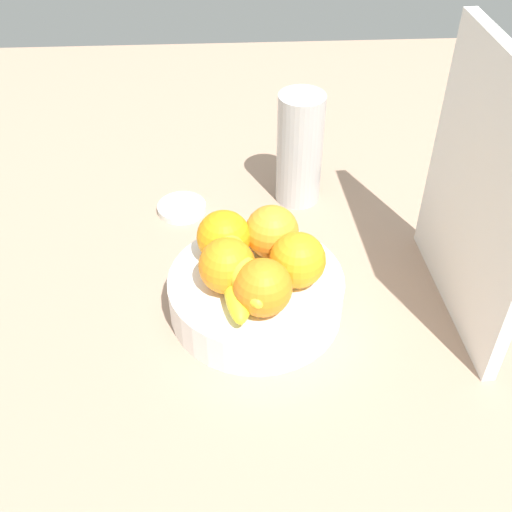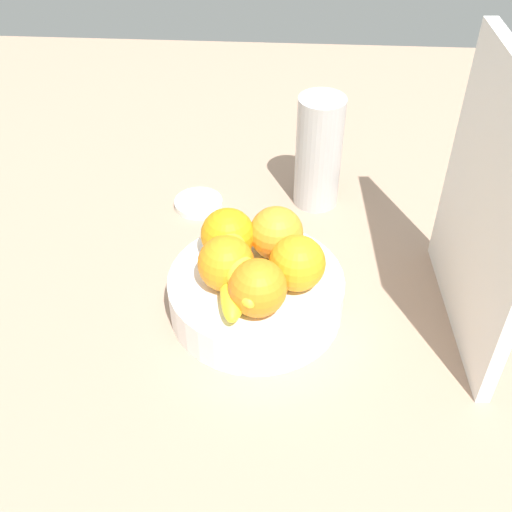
{
  "view_description": "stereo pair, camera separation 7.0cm",
  "coord_description": "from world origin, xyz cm",
  "px_view_note": "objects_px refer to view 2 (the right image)",
  "views": [
    {
      "loc": [
        62.17,
        -2.1,
        63.46
      ],
      "look_at": [
        1.12,
        1.14,
        9.78
      ],
      "focal_mm": 44.44,
      "sensor_mm": 36.0,
      "label": 1
    },
    {
      "loc": [
        62.14,
        4.94,
        63.46
      ],
      "look_at": [
        1.12,
        1.14,
        9.78
      ],
      "focal_mm": 44.44,
      "sensor_mm": 36.0,
      "label": 2
    }
  ],
  "objects_px": {
    "orange_back_right": "(258,288)",
    "jar_lid": "(198,203)",
    "orange_front_left": "(297,263)",
    "banana_bunch": "(236,267)",
    "thermos_tumbler": "(319,152)",
    "cutting_board": "(487,213)",
    "orange_front_right": "(276,233)",
    "fruit_bowl": "(256,294)",
    "orange_back_left": "(226,263)",
    "orange_center": "(228,235)"
  },
  "relations": [
    {
      "from": "orange_front_left",
      "to": "orange_back_left",
      "type": "distance_m",
      "value": 0.09
    },
    {
      "from": "orange_back_right",
      "to": "jar_lid",
      "type": "relative_size",
      "value": 0.92
    },
    {
      "from": "orange_back_left",
      "to": "orange_center",
      "type": "bearing_deg",
      "value": -176.86
    },
    {
      "from": "banana_bunch",
      "to": "jar_lid",
      "type": "distance_m",
      "value": 0.27
    },
    {
      "from": "fruit_bowl",
      "to": "cutting_board",
      "type": "distance_m",
      "value": 0.31
    },
    {
      "from": "orange_front_left",
      "to": "banana_bunch",
      "type": "height_order",
      "value": "orange_front_left"
    },
    {
      "from": "fruit_bowl",
      "to": "orange_front_left",
      "type": "relative_size",
      "value": 3.21
    },
    {
      "from": "orange_center",
      "to": "jar_lid",
      "type": "relative_size",
      "value": 0.92
    },
    {
      "from": "fruit_bowl",
      "to": "cutting_board",
      "type": "xyz_separation_m",
      "value": [
        -0.0,
        0.27,
        0.15
      ]
    },
    {
      "from": "fruit_bowl",
      "to": "jar_lid",
      "type": "xyz_separation_m",
      "value": [
        -0.23,
        -0.11,
        -0.02
      ]
    },
    {
      "from": "fruit_bowl",
      "to": "jar_lid",
      "type": "bearing_deg",
      "value": -154.5
    },
    {
      "from": "orange_back_right",
      "to": "jar_lid",
      "type": "bearing_deg",
      "value": -157.99
    },
    {
      "from": "orange_back_left",
      "to": "orange_back_right",
      "type": "relative_size",
      "value": 1.0
    },
    {
      "from": "orange_center",
      "to": "banana_bunch",
      "type": "xyz_separation_m",
      "value": [
        0.06,
        0.02,
        -0.01
      ]
    },
    {
      "from": "thermos_tumbler",
      "to": "orange_back_left",
      "type": "bearing_deg",
      "value": -24.0
    },
    {
      "from": "orange_front_left",
      "to": "orange_back_right",
      "type": "xyz_separation_m",
      "value": [
        0.05,
        -0.05,
        0.0
      ]
    },
    {
      "from": "banana_bunch",
      "to": "thermos_tumbler",
      "type": "bearing_deg",
      "value": 158.31
    },
    {
      "from": "fruit_bowl",
      "to": "orange_back_left",
      "type": "xyz_separation_m",
      "value": [
        0.01,
        -0.04,
        0.07
      ]
    },
    {
      "from": "orange_back_left",
      "to": "jar_lid",
      "type": "height_order",
      "value": "orange_back_left"
    },
    {
      "from": "cutting_board",
      "to": "jar_lid",
      "type": "relative_size",
      "value": 4.52
    },
    {
      "from": "banana_bunch",
      "to": "thermos_tumbler",
      "type": "height_order",
      "value": "thermos_tumbler"
    },
    {
      "from": "orange_back_left",
      "to": "orange_back_right",
      "type": "height_order",
      "value": "same"
    },
    {
      "from": "jar_lid",
      "to": "thermos_tumbler",
      "type": "bearing_deg",
      "value": 98.3
    },
    {
      "from": "orange_front_right",
      "to": "orange_center",
      "type": "relative_size",
      "value": 1.0
    },
    {
      "from": "cutting_board",
      "to": "jar_lid",
      "type": "height_order",
      "value": "cutting_board"
    },
    {
      "from": "orange_front_left",
      "to": "orange_center",
      "type": "xyz_separation_m",
      "value": [
        -0.05,
        -0.09,
        0.0
      ]
    },
    {
      "from": "orange_front_right",
      "to": "jar_lid",
      "type": "distance_m",
      "value": 0.24
    },
    {
      "from": "orange_back_right",
      "to": "orange_front_left",
      "type": "bearing_deg",
      "value": 135.26
    },
    {
      "from": "orange_center",
      "to": "banana_bunch",
      "type": "relative_size",
      "value": 0.42
    },
    {
      "from": "orange_front_left",
      "to": "orange_back_left",
      "type": "relative_size",
      "value": 1.0
    },
    {
      "from": "orange_front_right",
      "to": "banana_bunch",
      "type": "distance_m",
      "value": 0.08
    },
    {
      "from": "orange_back_left",
      "to": "orange_back_right",
      "type": "bearing_deg",
      "value": 45.56
    },
    {
      "from": "orange_center",
      "to": "cutting_board",
      "type": "height_order",
      "value": "cutting_board"
    },
    {
      "from": "fruit_bowl",
      "to": "orange_center",
      "type": "distance_m",
      "value": 0.09
    },
    {
      "from": "fruit_bowl",
      "to": "banana_bunch",
      "type": "relative_size",
      "value": 1.35
    },
    {
      "from": "fruit_bowl",
      "to": "cutting_board",
      "type": "relative_size",
      "value": 0.66
    },
    {
      "from": "fruit_bowl",
      "to": "orange_back_left",
      "type": "relative_size",
      "value": 3.21
    },
    {
      "from": "orange_back_right",
      "to": "cutting_board",
      "type": "bearing_deg",
      "value": 101.84
    },
    {
      "from": "orange_front_right",
      "to": "orange_back_left",
      "type": "bearing_deg",
      "value": -43.38
    },
    {
      "from": "orange_front_right",
      "to": "banana_bunch",
      "type": "relative_size",
      "value": 0.42
    },
    {
      "from": "orange_back_right",
      "to": "cutting_board",
      "type": "distance_m",
      "value": 0.29
    },
    {
      "from": "orange_front_left",
      "to": "orange_back_left",
      "type": "height_order",
      "value": "same"
    },
    {
      "from": "orange_center",
      "to": "orange_back_right",
      "type": "xyz_separation_m",
      "value": [
        0.1,
        0.05,
        0.0
      ]
    },
    {
      "from": "orange_front_right",
      "to": "banana_bunch",
      "type": "bearing_deg",
      "value": -36.79
    },
    {
      "from": "orange_front_left",
      "to": "orange_front_right",
      "type": "relative_size",
      "value": 1.0
    },
    {
      "from": "orange_back_right",
      "to": "banana_bunch",
      "type": "height_order",
      "value": "orange_back_right"
    },
    {
      "from": "orange_front_left",
      "to": "jar_lid",
      "type": "relative_size",
      "value": 0.92
    },
    {
      "from": "orange_front_right",
      "to": "cutting_board",
      "type": "bearing_deg",
      "value": 78.29
    },
    {
      "from": "cutting_board",
      "to": "thermos_tumbler",
      "type": "height_order",
      "value": "cutting_board"
    },
    {
      "from": "orange_center",
      "to": "orange_back_left",
      "type": "relative_size",
      "value": 1.0
    }
  ]
}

